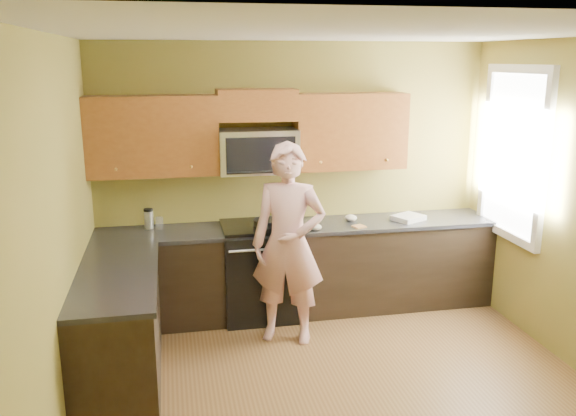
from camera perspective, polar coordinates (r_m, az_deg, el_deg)
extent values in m
plane|color=brown|center=(4.84, 5.64, -17.63)|extent=(4.00, 4.00, 0.00)
plane|color=white|center=(4.12, 6.58, 16.27)|extent=(4.00, 4.00, 0.00)
plane|color=olive|center=(6.17, 0.54, 2.99)|extent=(4.00, 0.00, 4.00)
plane|color=olive|center=(2.58, 19.81, -14.17)|extent=(4.00, 0.00, 4.00)
plane|color=olive|center=(4.16, -21.26, -3.46)|extent=(0.00, 4.00, 4.00)
cube|color=black|center=(6.13, 1.10, -5.92)|extent=(4.00, 0.60, 0.88)
cube|color=black|center=(5.00, -15.75, -11.25)|extent=(0.60, 1.60, 0.88)
cube|color=black|center=(5.98, 1.14, -1.81)|extent=(4.00, 0.62, 0.04)
cube|color=black|center=(4.83, -15.99, -6.30)|extent=(0.62, 1.60, 0.04)
cube|color=brown|center=(5.84, -3.01, 9.78)|extent=(0.76, 0.33, 0.30)
imported|color=#D96C6E|center=(5.38, 0.04, -3.46)|extent=(0.78, 0.66, 1.83)
cube|color=#B27F47|center=(5.93, 6.77, -1.76)|extent=(0.14, 0.14, 0.01)
ellipsoid|color=silver|center=(5.79, 2.68, -1.83)|extent=(0.14, 0.14, 0.06)
ellipsoid|color=silver|center=(6.14, 6.01, -0.94)|extent=(0.16, 0.16, 0.07)
cube|color=silver|center=(6.27, 11.36, -0.91)|extent=(0.38, 0.35, 0.05)
cylinder|color=silver|center=(5.95, -12.12, -1.41)|extent=(0.08, 0.08, 0.12)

